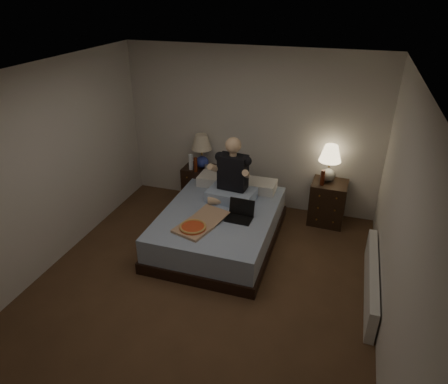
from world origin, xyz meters
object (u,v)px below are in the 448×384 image
(lamp_right, at_px, (329,163))
(radiator, at_px, (371,280))
(beer_bottle_left, at_px, (196,165))
(beer_bottle_right, at_px, (323,178))
(lamp_left, at_px, (202,151))
(pizza_box, at_px, (193,228))
(person, at_px, (232,170))
(water_bottle, at_px, (191,162))
(bed, at_px, (219,226))
(laptop, at_px, (239,212))
(soda_can, at_px, (206,168))
(nightstand_left, at_px, (199,184))
(nightstand_right, at_px, (328,202))

(lamp_right, xyz_separation_m, radiator, (0.69, -1.55, -0.74))
(lamp_right, distance_m, radiator, 1.85)
(beer_bottle_left, height_order, beer_bottle_right, beer_bottle_right)
(lamp_left, height_order, beer_bottle_right, lamp_left)
(pizza_box, relative_size, radiator, 0.47)
(person, distance_m, radiator, 2.27)
(water_bottle, bearing_deg, lamp_left, 39.64)
(lamp_right, relative_size, beer_bottle_right, 2.43)
(bed, xyz_separation_m, laptop, (0.32, -0.13, 0.37))
(lamp_right, bearing_deg, soda_can, -177.22)
(lamp_left, distance_m, beer_bottle_left, 0.24)
(nightstand_left, xyz_separation_m, lamp_right, (2.04, 0.00, 0.64))
(beer_bottle_left, bearing_deg, laptop, -45.35)
(nightstand_right, relative_size, soda_can, 6.64)
(beer_bottle_left, xyz_separation_m, laptop, (1.01, -1.02, -0.11))
(laptop, bearing_deg, lamp_left, 131.36)
(bed, relative_size, laptop, 5.82)
(nightstand_left, bearing_deg, pizza_box, -70.04)
(beer_bottle_right, xyz_separation_m, person, (-1.21, -0.54, 0.18))
(beer_bottle_left, distance_m, radiator, 3.09)
(water_bottle, bearing_deg, beer_bottle_left, -27.45)
(soda_can, bearing_deg, radiator, -29.58)
(soda_can, bearing_deg, lamp_left, 140.44)
(lamp_right, bearing_deg, lamp_left, 180.00)
(pizza_box, bearing_deg, radiator, 18.42)
(nightstand_left, relative_size, nightstand_right, 0.92)
(soda_can, xyz_separation_m, laptop, (0.86, -1.10, -0.05))
(nightstand_left, relative_size, radiator, 0.38)
(bed, relative_size, person, 2.13)
(pizza_box, bearing_deg, soda_can, 120.23)
(lamp_right, bearing_deg, beer_bottle_right, -111.14)
(water_bottle, xyz_separation_m, laptop, (1.11, -1.07, -0.12))
(bed, relative_size, beer_bottle_left, 8.60)
(water_bottle, xyz_separation_m, radiator, (2.82, -1.43, -0.54))
(nightstand_right, relative_size, pizza_box, 0.87)
(nightstand_left, distance_m, nightstand_right, 2.10)
(lamp_left, distance_m, lamp_right, 1.98)
(laptop, bearing_deg, nightstand_right, 49.13)
(nightstand_left, height_order, lamp_left, lamp_left)
(lamp_left, height_order, water_bottle, lamp_left)
(nightstand_left, bearing_deg, water_bottle, -123.53)
(pizza_box, bearing_deg, beer_bottle_left, 126.47)
(beer_bottle_left, relative_size, person, 0.25)
(nightstand_right, xyz_separation_m, beer_bottle_left, (-2.08, -0.12, 0.39))
(bed, bearing_deg, beer_bottle_right, 35.36)
(bed, relative_size, pizza_box, 2.60)
(soda_can, bearing_deg, person, -45.41)
(soda_can, relative_size, beer_bottle_left, 0.43)
(beer_bottle_right, bearing_deg, soda_can, 177.79)
(lamp_left, bearing_deg, beer_bottle_right, -4.78)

